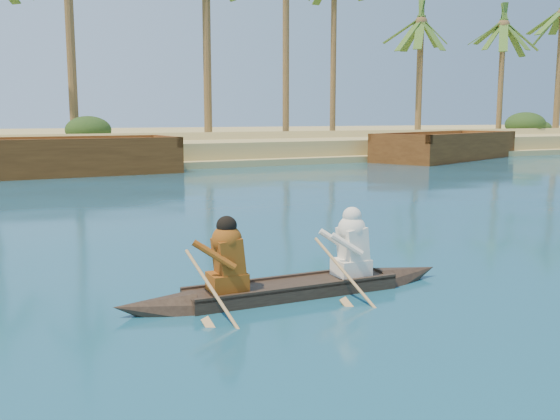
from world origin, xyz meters
name	(u,v)px	position (x,y,z in m)	size (l,w,h in m)	color
ground	(553,242)	(0.00, 0.00, 0.00)	(160.00, 160.00, 0.00)	navy
sandy_embankment	(109,142)	(0.00, 46.89, 0.53)	(150.00, 51.00, 1.50)	tan
palm_grove	(140,41)	(0.00, 35.00, 8.00)	(110.00, 14.00, 16.00)	#355E21
shrub_cluster	(157,140)	(0.00, 31.50, 1.20)	(100.00, 6.00, 2.40)	#173312
canoe	(292,277)	(-7.15, -1.05, 0.29)	(5.54, 0.91, 1.52)	#3A2B1F
barge_mid	(43,160)	(-8.21, 22.00, 0.73)	(12.59, 4.49, 2.08)	brown
barge_right	(447,148)	(16.57, 22.00, 0.72)	(12.98, 8.37, 2.06)	brown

